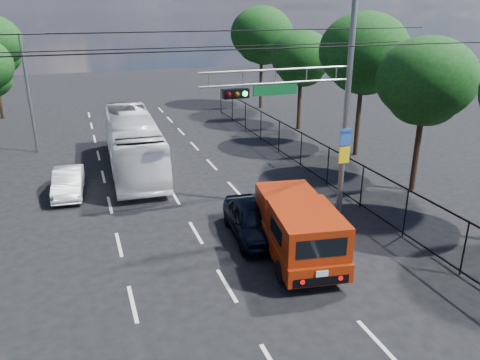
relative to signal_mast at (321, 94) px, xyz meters
name	(u,v)px	position (x,y,z in m)	size (l,w,h in m)	color
lane_markings	(167,182)	(-5.28, 6.01, -5.24)	(6.12, 38.00, 0.01)	beige
signal_mast	(321,94)	(0.00, 0.00, 0.00)	(6.43, 0.39, 9.50)	slate
streetlight_left	(31,88)	(-11.62, 14.01, -1.30)	(2.09, 0.22, 7.08)	slate
utility_wires	(183,43)	(-5.28, 0.84, 1.99)	(22.00, 5.04, 0.74)	black
fence_right	(317,159)	(2.32, 4.18, -4.21)	(0.06, 34.03, 2.00)	black
tree_right_b	(425,86)	(5.93, 1.03, -0.19)	(4.50, 4.50, 7.31)	black
tree_right_c	(364,58)	(6.53, 7.03, 0.49)	(5.10, 5.10, 8.29)	black
tree_right_d	(301,61)	(6.13, 14.03, -0.39)	(4.32, 4.32, 7.02)	black
tree_right_e	(262,38)	(6.33, 22.03, 0.69)	(5.28, 5.28, 8.58)	black
red_pickup	(296,226)	(-2.32, -2.90, -4.09)	(2.95, 6.06, 2.17)	black
navy_hatchback	(252,220)	(-3.28, -1.06, -4.54)	(1.66, 4.13, 1.41)	black
white_bus	(133,143)	(-6.52, 8.81, -3.75)	(2.50, 10.68, 2.98)	white
white_van	(68,182)	(-9.99, 6.00, -4.63)	(1.30, 3.73, 1.23)	silver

